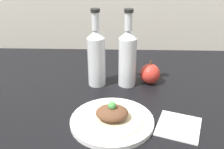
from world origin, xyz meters
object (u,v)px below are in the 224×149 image
Objects in this scene: plate at (112,120)px; apple at (150,74)px; cider_bottle_right at (128,56)px; cider_bottle_left at (96,56)px; plated_food at (112,114)px.

apple reaches higher than plate.
plate is at bearing -100.88° from cider_bottle_right.
cider_bottle_left is 1.00× the size of cider_bottle_right.
plated_food is 31.15cm from apple.
plate is 0.87× the size of cider_bottle_right.
cider_bottle_left reaches higher than apple.
apple is at bearing 4.91° from cider_bottle_left.
cider_bottle_right is at bearing -168.87° from apple.
plate is 28.98cm from cider_bottle_left.
apple is at bearing 63.00° from plate.
cider_bottle_left is (-6.81, 25.95, 10.98)cm from plate.
plated_food is 27.83cm from cider_bottle_right.
cider_bottle_left is at bearing -175.09° from apple.
cider_bottle_left reaches higher than plated_food.
cider_bottle_left reaches higher than plate.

